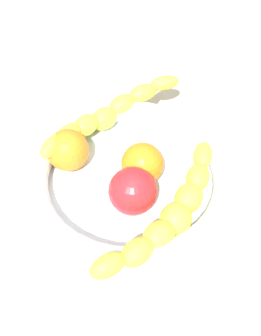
% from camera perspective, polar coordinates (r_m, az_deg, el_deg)
% --- Properties ---
extents(kitchen_counter, '(1.20, 1.20, 0.03)m').
position_cam_1_polar(kitchen_counter, '(0.61, 0.00, -3.82)').
color(kitchen_counter, '#B6AF97').
rests_on(kitchen_counter, ground).
extents(fruit_bowl, '(0.29, 0.29, 0.05)m').
position_cam_1_polar(fruit_bowl, '(0.58, 0.00, -1.45)').
color(fruit_bowl, silver).
rests_on(fruit_bowl, kitchen_counter).
extents(banana_draped_left, '(0.21, 0.18, 0.06)m').
position_cam_1_polar(banana_draped_left, '(0.63, -3.34, 7.39)').
color(banana_draped_left, yellow).
rests_on(banana_draped_left, fruit_bowl).
extents(banana_draped_right, '(0.23, 0.13, 0.05)m').
position_cam_1_polar(banana_draped_right, '(0.52, 5.64, -6.30)').
color(banana_draped_right, yellow).
rests_on(banana_draped_right, fruit_bowl).
extents(orange_front, '(0.06, 0.06, 0.06)m').
position_cam_1_polar(orange_front, '(0.57, 1.67, 0.59)').
color(orange_front, orange).
rests_on(orange_front, fruit_bowl).
extents(orange_mid_left, '(0.06, 0.06, 0.06)m').
position_cam_1_polar(orange_mid_left, '(0.59, -8.68, 2.46)').
color(orange_mid_left, orange).
rests_on(orange_mid_left, fruit_bowl).
extents(tomato_red, '(0.06, 0.06, 0.06)m').
position_cam_1_polar(tomato_red, '(0.54, 0.31, -3.20)').
color(tomato_red, red).
rests_on(tomato_red, fruit_bowl).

